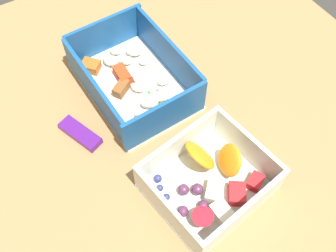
# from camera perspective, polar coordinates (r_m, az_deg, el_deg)

# --- Properties ---
(table_surface) EXTENTS (0.80, 0.80, 0.02)m
(table_surface) POSITION_cam_1_polar(r_m,az_deg,el_deg) (0.59, -0.88, -0.40)
(table_surface) COLOR #9E7547
(table_surface) RESTS_ON ground
(pasta_container) EXTENTS (0.20, 0.15, 0.07)m
(pasta_container) POSITION_cam_1_polar(r_m,az_deg,el_deg) (0.61, -5.16, 7.11)
(pasta_container) COLOR white
(pasta_container) RESTS_ON table_surface
(fruit_bowl) EXTENTS (0.15, 0.17, 0.06)m
(fruit_bowl) POSITION_cam_1_polar(r_m,az_deg,el_deg) (0.52, 6.35, -8.21)
(fruit_bowl) COLOR silver
(fruit_bowl) RESTS_ON table_surface
(candy_bar) EXTENTS (0.07, 0.05, 0.01)m
(candy_bar) POSITION_cam_1_polar(r_m,az_deg,el_deg) (0.58, -13.09, -1.11)
(candy_bar) COLOR #51197A
(candy_bar) RESTS_ON table_surface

